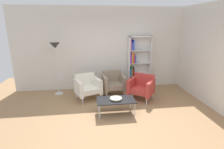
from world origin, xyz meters
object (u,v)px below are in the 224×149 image
Objects in this scene: armchair_spare_guest at (113,82)px; floor_lamp_torchiere at (55,52)px; bookshelf_tall at (137,64)px; decorative_bowl at (116,98)px; armchair_near_window at (87,86)px; coffee_table_low at (116,101)px; armchair_by_bookshelf at (142,87)px.

floor_lamp_torchiere is (-1.85, 0.27, 1.03)m from armchair_spare_guest.
bookshelf_tall is 5.94× the size of decorative_bowl.
floor_lamp_torchiere reaches higher than armchair_near_window.
decorative_bowl is 1.36m from armchair_spare_guest.
bookshelf_tall reaches higher than coffee_table_low.
armchair_by_bookshelf is at bearing 41.27° from coffee_table_low.
bookshelf_tall is 2.84m from floor_lamp_torchiere.
floor_lamp_torchiere reaches higher than coffee_table_low.
coffee_table_low is at bearing -90.00° from decorative_bowl.
armchair_near_window is (-0.74, 1.08, 0.05)m from coffee_table_low.
armchair_near_window is at bearing -155.76° from bookshelf_tall.
armchair_near_window is 1.15× the size of armchair_spare_guest.
armchair_spare_guest is (0.87, 0.28, 0.00)m from armchair_near_window.
decorative_bowl is at bearing -77.12° from armchair_near_window.
coffee_table_low is 1.36m from armchair_spare_guest.
bookshelf_tall is 2.23m from coffee_table_low.
floor_lamp_torchiere is (-0.98, 0.55, 1.03)m from armchair_near_window.
armchair_near_window is at bearing -29.22° from floor_lamp_torchiere.
floor_lamp_torchiere is at bearing -174.63° from bookshelf_tall.
decorative_bowl is 0.36× the size of armchair_near_window.
bookshelf_tall is 1.09× the size of floor_lamp_torchiere.
armchair_by_bookshelf is (0.95, 0.83, -0.02)m from decorative_bowl.
coffee_table_low is 1.05× the size of armchair_by_bookshelf.
armchair_near_window is (-1.79, -0.81, -0.51)m from bookshelf_tall.
floor_lamp_torchiere is (-2.77, -0.26, 0.53)m from bookshelf_tall.
armchair_by_bookshelf is (1.69, -0.25, 0.00)m from armchair_near_window.
coffee_table_low is 1.26m from armchair_by_bookshelf.
floor_lamp_torchiere is at bearing 129.01° from armchair_near_window.
bookshelf_tall is at bearing 60.84° from coffee_table_low.
armchair_by_bookshelf reaches higher than decorative_bowl.
decorative_bowl is at bearing 90.00° from coffee_table_low.
bookshelf_tall is 1.18m from armchair_spare_guest.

